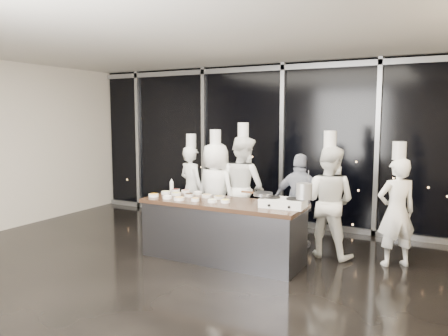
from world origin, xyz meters
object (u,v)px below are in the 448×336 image
object	(u,v)px
stove	(283,203)
chef_left	(216,191)
chef_side	(396,211)
chef_right	(328,201)
guest	(300,201)
stock_pot	(304,191)
chef_far_left	(192,187)
demo_counter	(222,230)
frying_pan	(262,194)
chef_center	(243,187)

from	to	relation	value
stove	chef_left	distance (m)	1.80
chef_left	chef_side	xyz separation A→B (m)	(2.95, 0.05, -0.05)
chef_right	guest	bearing A→B (deg)	-17.08
stock_pot	chef_far_left	size ratio (longest dim) A/B	0.12
stove	chef_left	bearing A→B (deg)	147.36
demo_counter	frying_pan	size ratio (longest dim) A/B	5.10
guest	chef_side	world-z (taller)	chef_side
chef_center	chef_far_left	bearing A→B (deg)	20.69
frying_pan	guest	world-z (taller)	guest
stock_pot	chef_left	world-z (taller)	chef_left
chef_right	chef_side	bearing A→B (deg)	-171.66
demo_counter	chef_center	bearing A→B (deg)	100.77
guest	chef_right	size ratio (longest dim) A/B	0.80
chef_left	chef_right	world-z (taller)	chef_right
frying_pan	chef_center	xyz separation A→B (m)	(-0.87, 1.18, -0.14)
chef_center	guest	xyz separation A→B (m)	(1.06, -0.05, -0.14)
chef_far_left	chef_center	bearing A→B (deg)	-163.12
guest	demo_counter	bearing A→B (deg)	51.93
demo_counter	guest	xyz separation A→B (m)	(0.84, 1.14, 0.33)
stock_pot	guest	distance (m)	1.22
frying_pan	stock_pot	bearing A→B (deg)	0.37
frying_pan	chef_left	distance (m)	1.56
frying_pan	chef_right	world-z (taller)	chef_right
demo_counter	chef_far_left	bearing A→B (deg)	136.82
demo_counter	stove	world-z (taller)	stove
demo_counter	chef_left	xyz separation A→B (m)	(-0.62, 0.90, 0.41)
frying_pan	chef_center	size ratio (longest dim) A/B	0.23
stock_pot	chef_right	world-z (taller)	chef_right
demo_counter	stock_pot	size ratio (longest dim) A/B	11.27
demo_counter	chef_center	xyz separation A→B (m)	(-0.23, 1.19, 0.47)
chef_left	stock_pot	bearing A→B (deg)	169.30
stove	guest	xyz separation A→B (m)	(-0.11, 1.11, -0.18)
stove	chef_right	world-z (taller)	chef_right
chef_left	chef_right	bearing A→B (deg)	-165.58
demo_counter	stove	distance (m)	1.08
chef_left	demo_counter	bearing A→B (deg)	138.39
stock_pot	chef_left	distance (m)	2.07
demo_counter	frying_pan	xyz separation A→B (m)	(0.64, 0.01, 0.61)
frying_pan	stove	bearing A→B (deg)	0.90
frying_pan	chef_right	size ratio (longest dim) A/B	0.25
chef_center	chef_right	bearing A→B (deg)	-165.63
chef_far_left	chef_side	world-z (taller)	chef_far_left
demo_counter	guest	distance (m)	1.45
stock_pot	frying_pan	bearing A→B (deg)	-176.08
chef_right	frying_pan	bearing A→B (deg)	58.14
guest	frying_pan	bearing A→B (deg)	78.53
stove	chef_right	xyz separation A→B (m)	(0.41, 0.89, -0.10)
chef_left	chef_center	distance (m)	0.49
chef_left	guest	distance (m)	1.48
chef_left	chef_center	size ratio (longest dim) A/B	0.94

